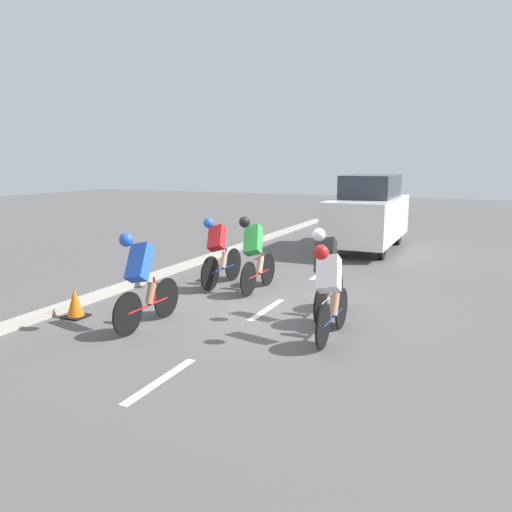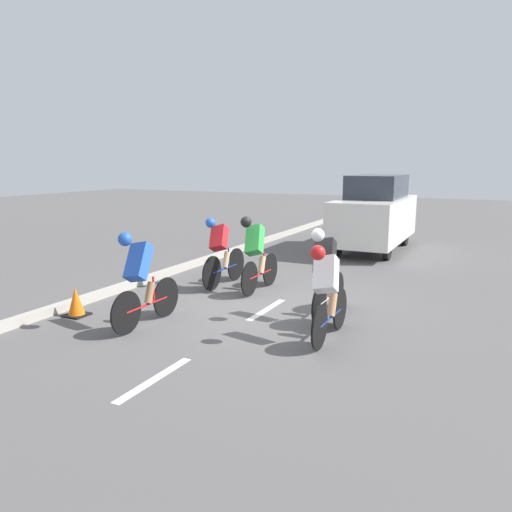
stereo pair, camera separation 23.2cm
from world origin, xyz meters
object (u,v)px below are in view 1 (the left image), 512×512
object	(u,v)px
cyclist_red	(219,251)
traffic_cone	(75,304)
cyclist_green	(255,252)
cyclist_black	(327,271)
cyclist_blue	(142,277)
cyclist_white	(330,289)
support_car	(369,213)

from	to	relation	value
cyclist_red	traffic_cone	world-z (taller)	cyclist_red
cyclist_green	cyclist_black	bearing A→B (deg)	149.06
cyclist_blue	traffic_cone	distance (m)	1.46
cyclist_green	cyclist_blue	xyz separation A→B (m)	(0.67, 2.75, -0.00)
cyclist_black	cyclist_white	bearing A→B (deg)	109.13
cyclist_blue	traffic_cone	world-z (taller)	cyclist_blue
cyclist_blue	traffic_cone	bearing A→B (deg)	3.29
cyclist_red	cyclist_green	xyz separation A→B (m)	(-0.86, 0.09, 0.05)
cyclist_black	traffic_cone	world-z (taller)	cyclist_black
cyclist_green	cyclist_white	xyz separation A→B (m)	(-2.16, 2.08, -0.05)
cyclist_green	traffic_cone	bearing A→B (deg)	54.58
cyclist_red	cyclist_white	xyz separation A→B (m)	(-3.02, 2.17, 0.01)
cyclist_white	cyclist_green	bearing A→B (deg)	-44.00
cyclist_green	support_car	bearing A→B (deg)	-100.00
cyclist_black	traffic_cone	size ratio (longest dim) A/B	3.37
cyclist_red	cyclist_white	distance (m)	3.72
cyclist_red	cyclist_black	bearing A→B (deg)	156.34
cyclist_green	support_car	size ratio (longest dim) A/B	0.38
support_car	traffic_cone	world-z (taller)	support_car
cyclist_green	cyclist_white	distance (m)	3.00
cyclist_black	cyclist_green	size ratio (longest dim) A/B	1.00
cyclist_white	cyclist_blue	bearing A→B (deg)	13.33
cyclist_blue	cyclist_white	bearing A→B (deg)	-166.67
cyclist_black	cyclist_white	xyz separation A→B (m)	(-0.35, 1.00, -0.04)
cyclist_red	traffic_cone	distance (m)	3.18
cyclist_red	cyclist_blue	world-z (taller)	cyclist_blue
cyclist_white	support_car	bearing A→B (deg)	-81.86
cyclist_black	cyclist_green	bearing A→B (deg)	-30.94
cyclist_red	cyclist_blue	bearing A→B (deg)	93.95
cyclist_black	cyclist_blue	bearing A→B (deg)	33.92
cyclist_blue	support_car	bearing A→B (deg)	-101.18
cyclist_red	cyclist_green	world-z (taller)	cyclist_green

